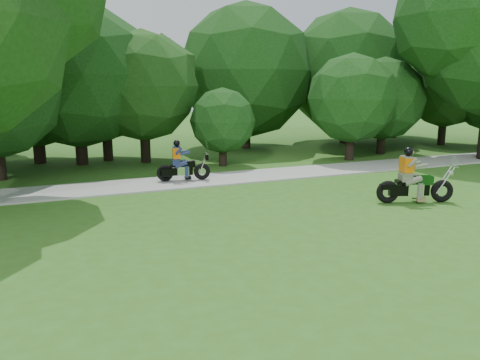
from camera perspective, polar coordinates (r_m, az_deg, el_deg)
ground at (r=11.98m, az=22.87°, el=-6.11°), size 100.00×100.00×0.00m
walkway at (r=18.26m, az=4.81°, el=0.75°), size 60.00×2.20×0.06m
tree_line at (r=23.41m, az=-7.29°, el=12.19°), size 39.78×12.60×7.78m
chopper_motorcycle at (r=14.67m, az=20.21°, el=-0.28°), size 2.29×1.12×1.67m
touring_motorcycle at (r=16.83m, az=-7.30°, el=1.71°), size 1.92×0.79×1.47m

